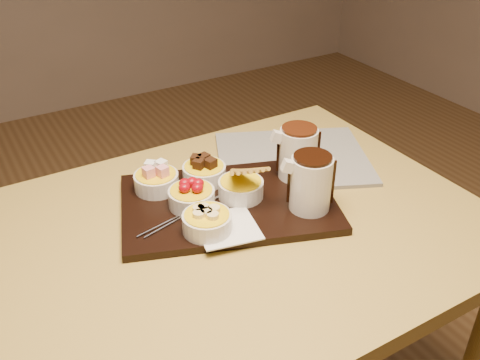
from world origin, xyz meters
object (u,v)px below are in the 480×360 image
bowl_strawberries (192,198)px  pitcher_dark_chocolate (311,184)px  serving_board (228,203)px  newspaper (292,158)px  pitcher_milk_chocolate (298,153)px  dining_table (205,271)px

bowl_strawberries → pitcher_dark_chocolate: pitcher_dark_chocolate is taller
serving_board → newspaper: 0.26m
pitcher_dark_chocolate → pitcher_milk_chocolate: bearing=85.6°
serving_board → newspaper: size_ratio=1.24×
bowl_strawberries → pitcher_milk_chocolate: pitcher_milk_chocolate is taller
bowl_strawberries → serving_board: bearing=-16.1°
serving_board → newspaper: serving_board is taller
bowl_strawberries → newspaper: size_ratio=0.27×
pitcher_dark_chocolate → dining_table: bearing=-172.9°
dining_table → pitcher_dark_chocolate: (0.23, -0.05, 0.18)m
dining_table → pitcher_dark_chocolate: bearing=-12.6°
serving_board → bowl_strawberries: size_ratio=4.60×
serving_board → newspaper: (0.24, 0.10, -0.00)m
dining_table → bowl_strawberries: (0.02, 0.08, 0.14)m
dining_table → pitcher_milk_chocolate: (0.28, 0.07, 0.18)m
newspaper → bowl_strawberries: bearing=-141.6°
pitcher_dark_chocolate → pitcher_milk_chocolate: 0.13m
dining_table → bowl_strawberries: bearing=79.0°
pitcher_milk_chocolate → newspaper: (0.06, 0.09, -0.07)m
pitcher_milk_chocolate → bowl_strawberries: bearing=-163.6°
dining_table → pitcher_dark_chocolate: 0.29m
dining_table → pitcher_dark_chocolate: size_ratio=10.03×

